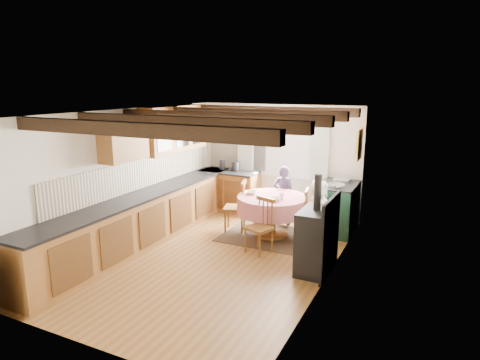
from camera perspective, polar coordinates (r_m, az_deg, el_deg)
The scene contains 40 objects.
floor at distance 7.03m, azimuth -2.89°, elevation -10.51°, with size 3.60×5.50×0.00m, color olive.
ceiling at distance 6.46m, azimuth -3.13°, elevation 9.42°, with size 3.60×5.50×0.00m, color white.
wall_back at distance 9.10m, azimuth 5.36°, elevation 2.78°, with size 3.60×0.00×2.40m, color silver.
wall_front at distance 4.55m, azimuth -20.10°, elevation -8.42°, with size 3.60×0.00×2.40m, color silver.
wall_left at distance 7.66m, azimuth -14.90°, elevation 0.47°, with size 0.00×5.50×2.40m, color silver.
wall_right at distance 6.02m, azimuth 12.23°, elevation -2.74°, with size 0.00×5.50×2.40m, color silver.
beam_a at distance 4.82m, azimuth -14.74°, elevation 6.76°, with size 3.60×0.16×0.16m, color black.
beam_b at distance 5.62m, azimuth -8.09°, elevation 7.86°, with size 3.60×0.16×0.16m, color black.
beam_c at distance 6.47m, azimuth -3.12°, elevation 8.62°, with size 3.60×0.16×0.16m, color black.
beam_d at distance 7.36m, azimuth 0.69°, elevation 9.15°, with size 3.60×0.16×0.16m, color black.
beam_e at distance 8.27m, azimuth 3.67°, elevation 9.55°, with size 3.60×0.16×0.16m, color black.
splash_left at distance 7.87m, azimuth -13.38°, elevation 0.88°, with size 0.02×4.50×0.55m, color beige.
splash_back at distance 9.47m, azimuth -0.37°, elevation 3.23°, with size 1.40×0.02×0.55m, color beige.
base_cabinet_left at distance 7.67m, azimuth -12.86°, elevation -5.29°, with size 0.60×5.30×0.88m, color brown.
base_cabinet_back at distance 9.41m, azimuth -1.38°, elevation -1.57°, with size 1.30×0.60×0.88m, color brown.
worktop_left at distance 7.53m, azimuth -12.91°, elevation -1.99°, with size 0.64×5.30×0.04m, color black.
worktop_back at distance 9.29m, azimuth -1.46°, elevation 1.15°, with size 1.30×0.64×0.04m, color black.
wall_cabinet_glass at distance 8.38m, azimuth -8.95°, elevation 6.99°, with size 0.34×1.80×0.90m, color brown.
wall_cabinet_solid at distance 7.21m, azimuth -15.74°, elevation 5.32°, with size 0.34×0.90×0.70m, color brown.
window_frame at distance 8.99m, azimuth 5.98°, elevation 5.22°, with size 1.34×0.03×1.54m, color white.
window_pane at distance 8.99m, azimuth 5.99°, elevation 5.23°, with size 1.20×0.01×1.40m, color white.
curtain_left at distance 9.31m, azimuth 0.80°, elevation 2.44°, with size 0.35×0.10×2.10m, color silver.
curtain_right at distance 8.74m, azimuth 10.95°, elevation 1.51°, with size 0.35×0.10×2.10m, color silver.
curtain_rod at distance 8.85m, azimuth 5.88°, elevation 9.01°, with size 0.03×0.03×2.00m, color black.
wall_picture at distance 8.14m, azimuth 16.08°, elevation 4.69°, with size 0.04×0.50×0.60m, color gold.
wall_plate at distance 8.69m, azimuth 11.88°, elevation 5.42°, with size 0.30×0.30×0.02m, color silver.
rug at distance 7.92m, azimuth 4.35°, elevation -7.71°, with size 1.79×1.39×0.01m, color #3C271D.
dining_table at distance 7.80m, azimuth 4.40°, elevation -5.05°, with size 1.30×1.30×0.79m, color #D1788B, non-canonical shape.
chair_near at distance 7.03m, azimuth 2.61°, elevation -6.35°, with size 0.41×0.43×0.95m, color brown, non-canonical shape.
chair_left at distance 8.08m, azimuth -0.72°, elevation -3.59°, with size 0.43×0.45×0.99m, color brown, non-canonical shape.
chair_right at distance 7.57m, azimuth 10.37°, elevation -4.96°, with size 0.42×0.44×0.99m, color brown, non-canonical shape.
aga_range at distance 8.25m, azimuth 13.27°, elevation -3.68°, with size 0.68×1.05×0.97m, color #17392B, non-canonical shape.
cast_iron_stove at distance 6.35m, azimuth 10.46°, elevation -5.97°, with size 0.46×0.76×1.52m, color black, non-canonical shape.
child_far at distance 8.47m, azimuth 6.01°, elevation -2.10°, with size 0.44×0.29×1.22m, color #342F4B.
child_right at distance 7.62m, azimuth 10.66°, elevation -4.20°, with size 0.57×0.37×1.16m, color white.
bowl_a at distance 7.82m, azimuth 1.51°, elevation -1.74°, with size 0.22×0.22×0.05m, color silver.
bowl_b at distance 7.40m, azimuth 4.88°, elevation -2.64°, with size 0.18×0.18×0.06m, color silver.
cup at distance 7.55m, azimuth 5.75°, elevation -2.21°, with size 0.10×0.10×0.09m, color silver.
canister_tall at distance 9.43m, azimuth -2.42°, elevation 2.16°, with size 0.13×0.13×0.23m, color #262628.
canister_wide at distance 9.25m, azimuth -0.61°, elevation 1.88°, with size 0.18×0.18×0.20m, color #262628.
Camera 1 is at (3.12, -5.65, 2.79)m, focal length 31.01 mm.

